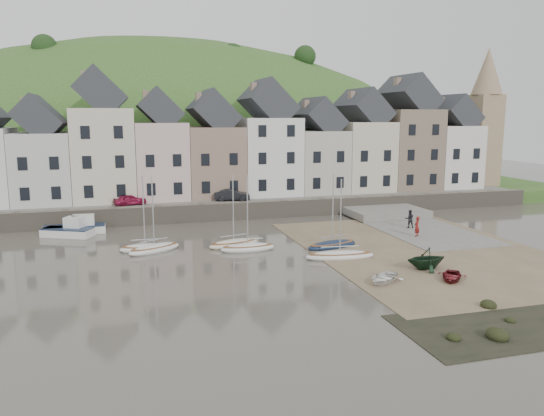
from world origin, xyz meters
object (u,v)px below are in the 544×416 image
object	(u,v)px
car_left	(130,200)
rowboat_green	(426,258)
rowboat_white	(383,278)
car_right	(232,195)
sailboat_0	(154,248)
person_red	(417,226)
person_dark	(409,219)
rowboat_red	(451,276)

from	to	relation	value
car_left	rowboat_green	bearing A→B (deg)	-155.52
rowboat_white	car_right	size ratio (longest dim) A/B	0.73
sailboat_0	car_right	distance (m)	16.84
person_red	person_dark	world-z (taller)	person_red
rowboat_red	car_right	distance (m)	28.66
rowboat_white	person_red	xyz separation A→B (m)	(9.04, 10.96, 0.68)
sailboat_0	rowboat_white	distance (m)	18.53
person_dark	car_left	bearing A→B (deg)	-7.95
rowboat_white	car_right	xyz separation A→B (m)	(-4.53, 26.31, 1.89)
person_red	car_right	world-z (taller)	car_right
person_red	car_right	bearing A→B (deg)	-82.35
rowboat_red	person_dark	bearing A→B (deg)	107.97
sailboat_0	rowboat_red	size ratio (longest dim) A/B	2.43
rowboat_green	rowboat_red	distance (m)	2.81
person_dark	car_left	distance (m)	28.30
person_red	person_dark	xyz separation A→B (m)	(1.30, 3.49, -0.04)
rowboat_red	sailboat_0	bearing A→B (deg)	-176.92
rowboat_white	sailboat_0	bearing A→B (deg)	-167.88
rowboat_red	person_dark	world-z (taller)	person_dark
person_dark	rowboat_red	bearing A→B (deg)	85.95
rowboat_white	rowboat_green	size ratio (longest dim) A/B	0.96
rowboat_white	rowboat_red	distance (m)	4.59
rowboat_white	car_right	bearing A→B (deg)	153.81
sailboat_0	car_left	bearing A→B (deg)	96.27
car_left	person_red	bearing A→B (deg)	-136.61
rowboat_red	car_right	bearing A→B (deg)	147.31
rowboat_white	person_red	world-z (taller)	person_red
rowboat_red	car_left	world-z (taller)	car_left
car_left	rowboat_red	bearing A→B (deg)	-158.22
person_dark	person_red	bearing A→B (deg)	86.34
sailboat_0	car_left	size ratio (longest dim) A/B	1.90
rowboat_red	person_red	world-z (taller)	person_red
rowboat_white	rowboat_red	bearing A→B (deg)	43.79
rowboat_white	car_left	xyz separation A→B (m)	(-15.32, 26.31, 1.81)
rowboat_green	person_dark	size ratio (longest dim) A/B	1.69
person_red	person_dark	size ratio (longest dim) A/B	1.04
sailboat_0	person_dark	xyz separation A→B (m)	(24.13, 2.08, 0.73)
person_dark	rowboat_green	bearing A→B (deg)	81.18
car_left	car_right	xyz separation A→B (m)	(10.79, 0.00, 0.07)
sailboat_0	car_right	size ratio (longest dim) A/B	1.63
rowboat_green	person_dark	xyz separation A→B (m)	(6.01, 12.51, 0.15)
sailboat_0	person_dark	distance (m)	24.23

